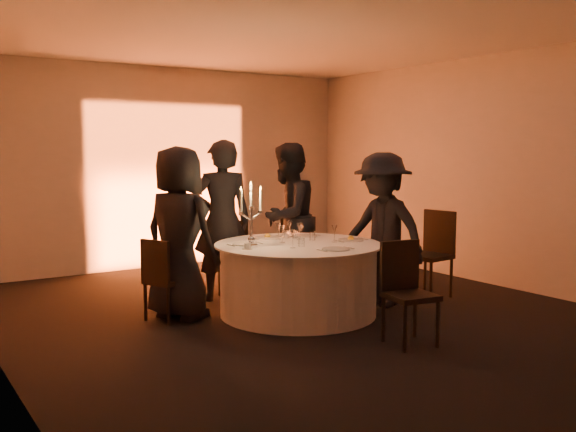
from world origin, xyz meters
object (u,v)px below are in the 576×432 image
guest_right (382,230)px  candelabra (251,224)px  banquet_table (298,279)px  guest_back_right (288,217)px  chair_left (162,275)px  chair_right (433,248)px  chair_front (406,286)px  guest_left (179,233)px  chair_back_left (229,252)px  chair_back_right (283,244)px  coffee_cup (247,246)px  guest_back_left (222,221)px

guest_right → candelabra: 1.58m
banquet_table → guest_back_right: guest_back_right is taller
banquet_table → guest_back_right: size_ratio=0.97×
chair_left → guest_back_right: guest_back_right is taller
banquet_table → chair_right: chair_right is taller
chair_front → candelabra: 1.74m
chair_right → guest_right: (-0.82, -0.00, 0.28)m
guest_left → guest_back_right: guest_back_right is taller
chair_back_left → guest_back_right: bearing=162.9°
guest_back_right → banquet_table: bearing=34.7°
chair_right → candelabra: (-2.37, 0.28, 0.42)m
guest_right → candelabra: size_ratio=2.54×
chair_back_right → guest_right: 1.78m
chair_back_left → guest_left: size_ratio=0.50×
banquet_table → chair_left: chair_left is taller
chair_back_right → chair_right: chair_right is taller
guest_back_right → coffee_cup: guest_back_right is taller
guest_left → chair_left: bearing=68.8°
chair_left → candelabra: candelabra is taller
chair_back_left → chair_back_right: bearing=-161.3°
banquet_table → chair_back_left: size_ratio=1.98×
banquet_table → candelabra: bearing=170.5°
guest_left → guest_back_right: 1.74m
banquet_table → chair_back_left: chair_back_left is taller
chair_left → chair_back_right: bearing=-88.6°
chair_front → guest_left: bearing=135.1°
candelabra → chair_back_left: bearing=72.2°
chair_front → guest_back_right: size_ratio=0.50×
chair_left → guest_right: size_ratio=0.49×
chair_back_right → chair_front: (-0.54, -2.92, 0.02)m
coffee_cup → candelabra: (0.12, 0.13, 0.21)m
banquet_table → chair_back_right: (0.79, 1.53, 0.13)m
coffee_cup → chair_front: bearing=-56.2°
candelabra → chair_left: bearing=151.2°
chair_back_right → candelabra: candelabra is taller
banquet_table → candelabra: (-0.53, 0.09, 0.62)m
chair_back_right → guest_back_left: 1.34m
guest_left → guest_back_left: 0.91m
chair_back_right → chair_left: bearing=-0.1°
chair_front → chair_back_left: bearing=107.6°
chair_front → guest_back_left: 2.54m
chair_back_left → guest_back_right: (0.68, -0.28, 0.42)m
chair_right → guest_left: bearing=-110.4°
chair_right → candelabra: 2.42m
chair_back_right → chair_right: size_ratio=0.88×
guest_back_left → guest_back_right: size_ratio=1.02×
chair_back_right → guest_right: size_ratio=0.52×
chair_front → guest_back_right: guest_back_right is taller
coffee_cup → guest_back_right: bearing=42.0°
chair_left → chair_back_right: (2.13, 1.00, 0.03)m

